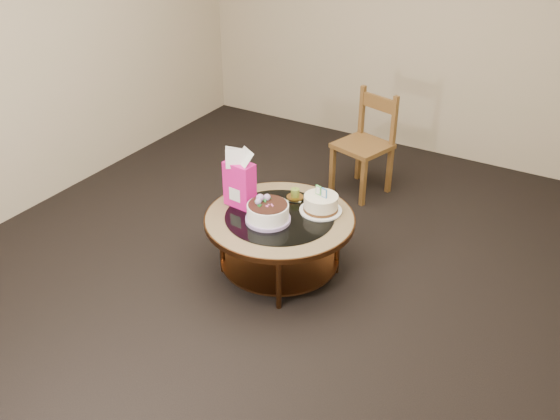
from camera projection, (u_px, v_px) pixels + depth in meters
The scene contains 8 objects.
ground at pixel (280, 271), 4.42m from camera, with size 5.00×5.00×0.00m, color black.
room_walls at pixel (280, 57), 3.64m from camera, with size 4.52×5.02×2.61m.
coffee_table at pixel (280, 226), 4.23m from camera, with size 1.02×1.02×0.46m.
decorated_cake at pixel (268, 213), 4.11m from camera, with size 0.30×0.30×0.18m.
cream_cake at pixel (321, 204), 4.22m from camera, with size 0.29×0.29×0.18m.
gift_bag at pixel (239, 178), 4.22m from camera, with size 0.22×0.17×0.41m.
pillar_candle at pixel (295, 195), 4.38m from camera, with size 0.13×0.13×0.09m.
dining_chair at pixel (366, 143), 5.25m from camera, with size 0.50×0.50×0.87m.
Camera 1 is at (1.84, -3.09, 2.60)m, focal length 40.00 mm.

